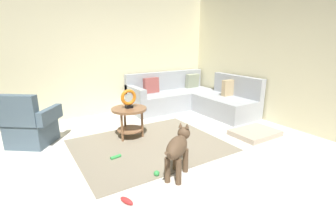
{
  "coord_description": "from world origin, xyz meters",
  "views": [
    {
      "loc": [
        -1.56,
        -2.6,
        1.67
      ],
      "look_at": [
        0.45,
        0.6,
        0.55
      ],
      "focal_mm": 26.3,
      "sensor_mm": 36.0,
      "label": 1
    }
  ],
  "objects_px": {
    "dog": "(178,148)",
    "dog_toy_bone": "(127,201)",
    "dog_toy_ball": "(157,173)",
    "side_table": "(129,115)",
    "dog_toy_rope": "(116,157)",
    "dog_bed_mat": "(255,133)",
    "armchair": "(29,126)",
    "sectional_couch": "(191,99)",
    "torus_sculpture": "(129,98)"
  },
  "relations": [
    {
      "from": "armchair",
      "to": "dog_toy_ball",
      "type": "xyz_separation_m",
      "value": [
        1.26,
        -1.94,
        -0.29
      ]
    },
    {
      "from": "side_table",
      "to": "armchair",
      "type": "bearing_deg",
      "value": 159.14
    },
    {
      "from": "torus_sculpture",
      "to": "dog_toy_rope",
      "type": "bearing_deg",
      "value": -128.69
    },
    {
      "from": "dog_toy_ball",
      "to": "dog_toy_bone",
      "type": "distance_m",
      "value": 0.61
    },
    {
      "from": "armchair",
      "to": "side_table",
      "type": "xyz_separation_m",
      "value": [
        1.5,
        -0.57,
        0.09
      ]
    },
    {
      "from": "dog_toy_rope",
      "to": "dog_toy_bone",
      "type": "relative_size",
      "value": 0.89
    },
    {
      "from": "torus_sculpture",
      "to": "dog_toy_bone",
      "type": "xyz_separation_m",
      "value": [
        -0.78,
        -1.67,
        -0.68
      ]
    },
    {
      "from": "dog",
      "to": "dog_toy_bone",
      "type": "bearing_deg",
      "value": -115.11
    },
    {
      "from": "dog_toy_bone",
      "to": "sectional_couch",
      "type": "bearing_deg",
      "value": 42.37
    },
    {
      "from": "dog",
      "to": "dog_toy_ball",
      "type": "relative_size",
      "value": 9.24
    },
    {
      "from": "dog",
      "to": "dog_toy_ball",
      "type": "distance_m",
      "value": 0.44
    },
    {
      "from": "dog_toy_ball",
      "to": "dog_toy_rope",
      "type": "distance_m",
      "value": 0.78
    },
    {
      "from": "torus_sculpture",
      "to": "sectional_couch",
      "type": "bearing_deg",
      "value": 22.87
    },
    {
      "from": "dog_toy_ball",
      "to": "armchair",
      "type": "bearing_deg",
      "value": 122.98
    },
    {
      "from": "dog_toy_bone",
      "to": "dog_toy_rope",
      "type": "bearing_deg",
      "value": 75.53
    },
    {
      "from": "side_table",
      "to": "torus_sculpture",
      "type": "relative_size",
      "value": 1.84
    },
    {
      "from": "dog_bed_mat",
      "to": "armchair",
      "type": "bearing_deg",
      "value": 154.04
    },
    {
      "from": "dog",
      "to": "dog_toy_rope",
      "type": "height_order",
      "value": "dog"
    },
    {
      "from": "side_table",
      "to": "dog_toy_ball",
      "type": "xyz_separation_m",
      "value": [
        -0.24,
        -1.37,
        -0.38
      ]
    },
    {
      "from": "torus_sculpture",
      "to": "dog_bed_mat",
      "type": "xyz_separation_m",
      "value": [
        1.95,
        -1.11,
        -0.67
      ]
    },
    {
      "from": "side_table",
      "to": "dog_toy_ball",
      "type": "relative_size",
      "value": 7.97
    },
    {
      "from": "sectional_couch",
      "to": "dog_toy_ball",
      "type": "bearing_deg",
      "value": -135.11
    },
    {
      "from": "sectional_couch",
      "to": "dog_toy_bone",
      "type": "bearing_deg",
      "value": -137.63
    },
    {
      "from": "sectional_couch",
      "to": "dog_toy_rope",
      "type": "bearing_deg",
      "value": -149.36
    },
    {
      "from": "dog",
      "to": "torus_sculpture",
      "type": "bearing_deg",
      "value": 141.61
    },
    {
      "from": "dog_toy_rope",
      "to": "dog_toy_bone",
      "type": "distance_m",
      "value": 1.07
    },
    {
      "from": "sectional_couch",
      "to": "dog",
      "type": "relative_size",
      "value": 3.24
    },
    {
      "from": "dog_toy_ball",
      "to": "torus_sculpture",
      "type": "bearing_deg",
      "value": 79.98
    },
    {
      "from": "side_table",
      "to": "dog_toy_bone",
      "type": "xyz_separation_m",
      "value": [
        -0.78,
        -1.67,
        -0.39
      ]
    },
    {
      "from": "dog_toy_ball",
      "to": "side_table",
      "type": "bearing_deg",
      "value": 79.98
    },
    {
      "from": "side_table",
      "to": "dog_toy_ball",
      "type": "distance_m",
      "value": 1.44
    },
    {
      "from": "dog",
      "to": "dog_toy_bone",
      "type": "distance_m",
      "value": 0.88
    },
    {
      "from": "dog",
      "to": "dog_toy_bone",
      "type": "xyz_separation_m",
      "value": [
        -0.78,
        -0.19,
        -0.35
      ]
    },
    {
      "from": "dog_bed_mat",
      "to": "dog_toy_rope",
      "type": "relative_size",
      "value": 5.01
    },
    {
      "from": "sectional_couch",
      "to": "dog_toy_bone",
      "type": "distance_m",
      "value": 3.71
    },
    {
      "from": "torus_sculpture",
      "to": "dog_toy_bone",
      "type": "relative_size",
      "value": 1.81
    },
    {
      "from": "dog_toy_ball",
      "to": "dog_toy_bone",
      "type": "relative_size",
      "value": 0.42
    },
    {
      "from": "sectional_couch",
      "to": "dog_bed_mat",
      "type": "bearing_deg",
      "value": -90.36
    },
    {
      "from": "sectional_couch",
      "to": "armchair",
      "type": "height_order",
      "value": "same"
    },
    {
      "from": "torus_sculpture",
      "to": "dog_bed_mat",
      "type": "bearing_deg",
      "value": -29.61
    },
    {
      "from": "torus_sculpture",
      "to": "dog_toy_rope",
      "type": "relative_size",
      "value": 2.04
    },
    {
      "from": "dog",
      "to": "dog_toy_ball",
      "type": "height_order",
      "value": "dog"
    },
    {
      "from": "torus_sculpture",
      "to": "dog_toy_bone",
      "type": "bearing_deg",
      "value": -114.94
    },
    {
      "from": "dog_toy_rope",
      "to": "torus_sculpture",
      "type": "bearing_deg",
      "value": 51.31
    },
    {
      "from": "side_table",
      "to": "dog_toy_rope",
      "type": "bearing_deg",
      "value": -128.69
    },
    {
      "from": "dog_toy_ball",
      "to": "dog_bed_mat",
      "type": "bearing_deg",
      "value": 6.76
    },
    {
      "from": "dog_toy_bone",
      "to": "armchair",
      "type": "bearing_deg",
      "value": 107.87
    },
    {
      "from": "dog_bed_mat",
      "to": "dog_toy_ball",
      "type": "bearing_deg",
      "value": -173.24
    },
    {
      "from": "dog_bed_mat",
      "to": "dog_toy_bone",
      "type": "relative_size",
      "value": 4.44
    },
    {
      "from": "side_table",
      "to": "dog_toy_ball",
      "type": "height_order",
      "value": "side_table"
    }
  ]
}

